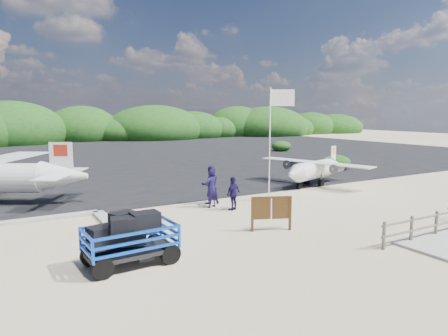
# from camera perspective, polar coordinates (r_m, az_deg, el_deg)

# --- Properties ---
(ground) EXTENTS (160.00, 160.00, 0.00)m
(ground) POSITION_cam_1_polar(r_m,az_deg,el_deg) (16.85, 1.52, -8.35)
(ground) COLOR beige
(asphalt_apron) EXTENTS (90.00, 50.00, 0.04)m
(asphalt_apron) POSITION_cam_1_polar(r_m,az_deg,el_deg) (44.85, -18.90, 1.48)
(asphalt_apron) COLOR #B2B2B2
(asphalt_apron) RESTS_ON ground
(vegetation_band) EXTENTS (124.00, 8.00, 4.40)m
(vegetation_band) POSITION_cam_1_polar(r_m,az_deg,el_deg) (69.47, -22.91, 3.44)
(vegetation_band) COLOR #B2B2B2
(vegetation_band) RESTS_ON ground
(fence) EXTENTS (6.40, 2.00, 1.10)m
(fence) POSITION_cam_1_polar(r_m,az_deg,el_deg) (17.56, 27.94, -8.62)
(fence) COLOR #B2B2B2
(fence) RESTS_ON ground
(baggage_cart) EXTENTS (3.09, 1.89, 1.50)m
(baggage_cart) POSITION_cam_1_polar(r_m,az_deg,el_deg) (13.17, -13.11, -13.32)
(baggage_cart) COLOR blue
(baggage_cart) RESTS_ON ground
(flagpole) EXTENTS (1.28, 0.92, 5.91)m
(flagpole) POSITION_cam_1_polar(r_m,az_deg,el_deg) (19.93, 6.39, -5.82)
(flagpole) COLOR white
(flagpole) RESTS_ON ground
(signboard) EXTENTS (1.68, 0.83, 1.45)m
(signboard) POSITION_cam_1_polar(r_m,az_deg,el_deg) (16.36, 6.74, -8.90)
(signboard) COLOR #523517
(signboard) RESTS_ON ground
(crew_a) EXTENTS (0.84, 0.70, 1.97)m
(crew_a) POSITION_cam_1_polar(r_m,az_deg,el_deg) (19.91, -1.83, -2.88)
(crew_a) COLOR #181141
(crew_a) RESTS_ON ground
(crew_b) EXTENTS (1.08, 0.91, 1.98)m
(crew_b) POSITION_cam_1_polar(r_m,az_deg,el_deg) (20.75, -1.97, -2.42)
(crew_b) COLOR #181141
(crew_b) RESTS_ON ground
(crew_c) EXTENTS (1.04, 0.75, 1.64)m
(crew_c) POSITION_cam_1_polar(r_m,az_deg,el_deg) (19.41, 1.34, -3.66)
(crew_c) COLOR #181141
(crew_c) RESTS_ON ground
(aircraft_large) EXTENTS (18.71, 18.71, 4.09)m
(aircraft_large) POSITION_cam_1_polar(r_m,az_deg,el_deg) (43.12, 1.69, 1.67)
(aircraft_large) COLOR #B2B2B2
(aircraft_large) RESTS_ON ground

